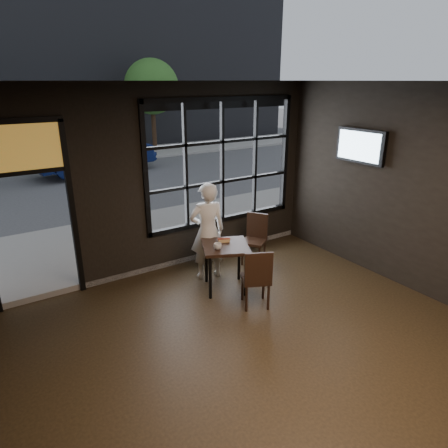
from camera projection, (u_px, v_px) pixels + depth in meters
floor at (300, 382)px, 4.51m from camera, size 6.00×7.00×0.02m
ceiling at (324, 80)px, 3.41m from camera, size 6.00×7.00×0.02m
window_frame at (222, 162)px, 7.27m from camera, size 3.06×0.12×2.28m
stained_transom at (17, 147)px, 5.39m from camera, size 1.20×0.06×0.70m
street_asphalt at (17, 138)px, 23.45m from camera, size 60.00×41.00×0.04m
cafe_table at (225, 267)px, 6.40m from camera, size 0.94×0.94×0.77m
chair_near at (256, 277)px, 5.89m from camera, size 0.54×0.54×0.94m
chair_window at (254, 240)px, 7.28m from camera, size 0.56×0.56×0.92m
man at (207, 231)px, 6.64m from camera, size 0.69×0.53×1.67m
hotdog at (224, 240)px, 6.38m from camera, size 0.22×0.15×0.06m
cup at (218, 246)px, 6.10m from camera, size 0.17×0.17×0.10m
tv at (360, 146)px, 6.73m from camera, size 0.11×0.97×0.57m
navy_car at (93, 151)px, 14.31m from camera, size 4.53×2.17×1.43m
tree_right at (152, 87)px, 17.87m from camera, size 2.42×2.42×4.13m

